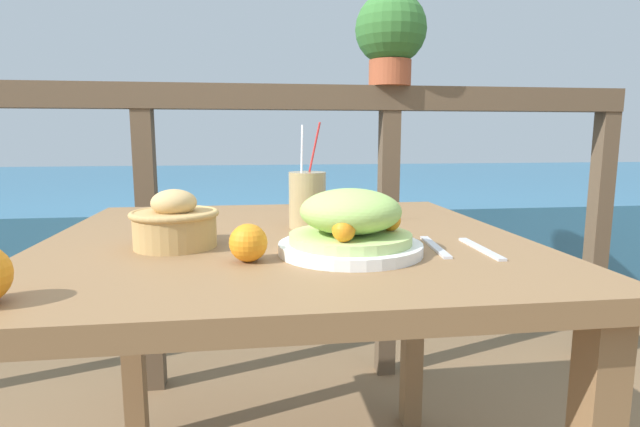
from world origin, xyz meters
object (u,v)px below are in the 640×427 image
at_px(salad_plate, 351,226).
at_px(drink_glass, 307,200).
at_px(potted_plant, 391,34).
at_px(bread_basket, 175,223).

height_order(salad_plate, drink_glass, drink_glass).
height_order(salad_plate, potted_plant, potted_plant).
height_order(drink_glass, potted_plant, potted_plant).
height_order(bread_basket, potted_plant, potted_plant).
bearing_deg(potted_plant, salad_plate, -109.13).
xyz_separation_m(salad_plate, bread_basket, (-0.33, 0.10, -0.00)).
xyz_separation_m(salad_plate, potted_plant, (0.34, 0.99, 0.54)).
xyz_separation_m(drink_glass, bread_basket, (-0.28, -0.17, -0.02)).
height_order(salad_plate, bread_basket, salad_plate).
relative_size(salad_plate, potted_plant, 0.79).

